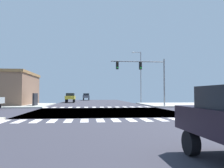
# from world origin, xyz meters

# --- Properties ---
(ground) EXTENTS (90.00, 90.00, 0.05)m
(ground) POSITION_xyz_m (0.00, 0.00, -0.03)
(ground) COLOR #35343F
(sidewalk_corner_ne) EXTENTS (12.00, 12.00, 0.14)m
(sidewalk_corner_ne) POSITION_xyz_m (13.00, 12.00, 0.07)
(sidewalk_corner_ne) COLOR #B2ADA3
(sidewalk_corner_ne) RESTS_ON ground
(sidewalk_corner_nw) EXTENTS (12.00, 12.00, 0.14)m
(sidewalk_corner_nw) POSITION_xyz_m (-13.00, 12.00, 0.07)
(sidewalk_corner_nw) COLOR #ABACA3
(sidewalk_corner_nw) RESTS_ON ground
(crosswalk_near) EXTENTS (13.50, 2.00, 0.01)m
(crosswalk_near) POSITION_xyz_m (-0.25, -7.30, 0.00)
(crosswalk_near) COLOR white
(crosswalk_near) RESTS_ON ground
(crosswalk_far) EXTENTS (13.50, 2.00, 0.01)m
(crosswalk_far) POSITION_xyz_m (-0.25, 7.30, 0.00)
(crosswalk_far) COLOR white
(crosswalk_far) RESTS_ON ground
(traffic_signal_mast) EXTENTS (7.27, 0.55, 6.37)m
(traffic_signal_mast) POSITION_xyz_m (5.73, 7.31, 4.74)
(traffic_signal_mast) COLOR gray
(traffic_signal_mast) RESTS_ON ground
(street_lamp) EXTENTS (1.78, 0.32, 9.36)m
(street_lamp) POSITION_xyz_m (7.77, 18.25, 5.50)
(street_lamp) COLOR gray
(street_lamp) RESTS_ON ground
(sedan_crossing_1) EXTENTS (1.80, 4.30, 1.88)m
(sedan_crossing_1) POSITION_xyz_m (-2.00, 40.30, 1.12)
(sedan_crossing_1) COLOR black
(sedan_crossing_1) RESTS_ON ground
(sedan_queued_2) EXTENTS (1.80, 4.30, 1.88)m
(sedan_queued_2) POSITION_xyz_m (-5.00, 23.75, 1.12)
(sedan_queued_2) COLOR black
(sedan_queued_2) RESTS_ON ground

